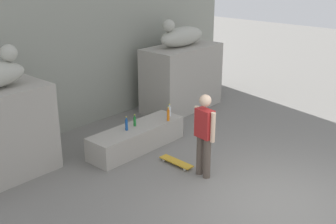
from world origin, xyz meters
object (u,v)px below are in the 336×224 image
bottle_orange (168,115)px  skateboard (176,162)px  skater (204,132)px  statue_reclining_right (181,36)px  bottle_blue (126,125)px  bottle_green (135,121)px  bottle_clear (169,111)px

bottle_orange → skateboard: bearing=-130.1°
skater → skateboard: skater is taller
statue_reclining_right → skater: 4.19m
statue_reclining_right → skater: size_ratio=0.96×
skateboard → bottle_blue: size_ratio=2.58×
statue_reclining_right → bottle_blue: (-3.03, -1.03, -1.41)m
skateboard → bottle_green: (0.03, 1.25, 0.57)m
bottle_clear → bottle_green: (-0.98, 0.15, -0.01)m
skater → bottle_orange: skater is taller
skater → bottle_green: size_ratio=6.19×
statue_reclining_right → bottle_green: size_ratio=5.93×
bottle_blue → bottle_clear: bearing=-4.9°
statue_reclining_right → bottle_orange: (-2.01, -1.32, -1.40)m
bottle_clear → skateboard: bearing=-132.9°
skateboard → bottle_green: bottle_green is taller
bottle_clear → skater: bearing=-119.6°
skater → bottle_blue: size_ratio=5.34×
statue_reclining_right → bottle_orange: statue_reclining_right is taller
skateboard → bottle_orange: bearing=142.7°
skater → bottle_orange: size_ratio=5.04×
bottle_clear → bottle_orange: 0.31m
skater → skateboard: bearing=-170.6°
bottle_orange → bottle_blue: (-1.02, 0.29, -0.01)m
skater → skateboard: size_ratio=2.06×
bottle_clear → bottle_orange: bearing=-143.7°
statue_reclining_right → bottle_green: (-2.74, -0.98, -1.43)m
skater → bottle_orange: (0.77, 1.60, -0.26)m
bottle_blue → bottle_green: bearing=8.9°
bottle_clear → bottle_blue: (-1.27, 0.11, 0.01)m
statue_reclining_right → skater: (-2.77, -2.93, -1.14)m
bottle_orange → bottle_blue: bearing=164.1°
skateboard → bottle_orange: bottle_orange is taller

